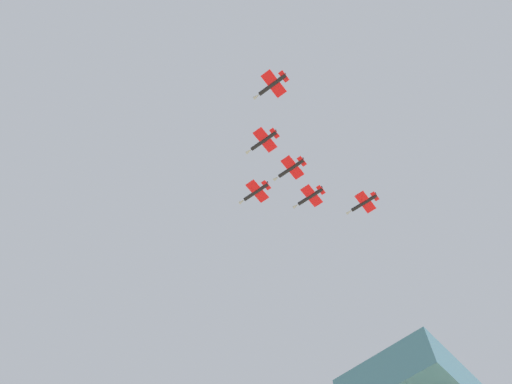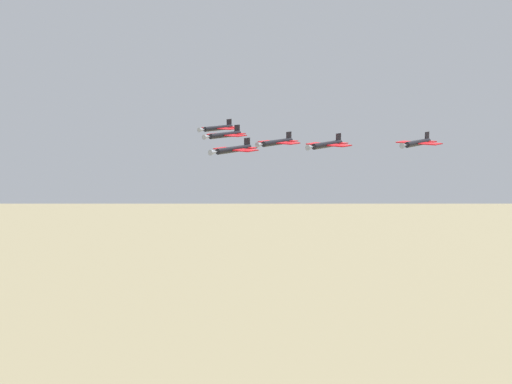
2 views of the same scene
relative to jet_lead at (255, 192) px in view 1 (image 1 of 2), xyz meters
name	(u,v)px [view 1 (image 1 of 2)]	position (x,y,z in m)	size (l,w,h in m)	color
jet_lead	(255,192)	(0.00, 0.00, 0.00)	(12.81, 9.36, 2.66)	black
jet_port_inner	(263,141)	(-14.97, 12.51, 0.72)	(12.81, 9.36, 2.66)	black
jet_starboard_inner	(310,197)	(-12.51, -14.97, 1.21)	(12.81, 9.36, 2.66)	black
jet_port_outer	(291,169)	(-15.12, -1.35, 0.22)	(12.81, 9.36, 2.66)	black
jet_starboard_outer	(272,85)	(-29.94, 25.03, 0.81)	(12.81, 9.36, 2.66)	black
jet_center_rear	(363,203)	(-25.03, -29.94, 1.17)	(12.81, 9.36, 2.66)	black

